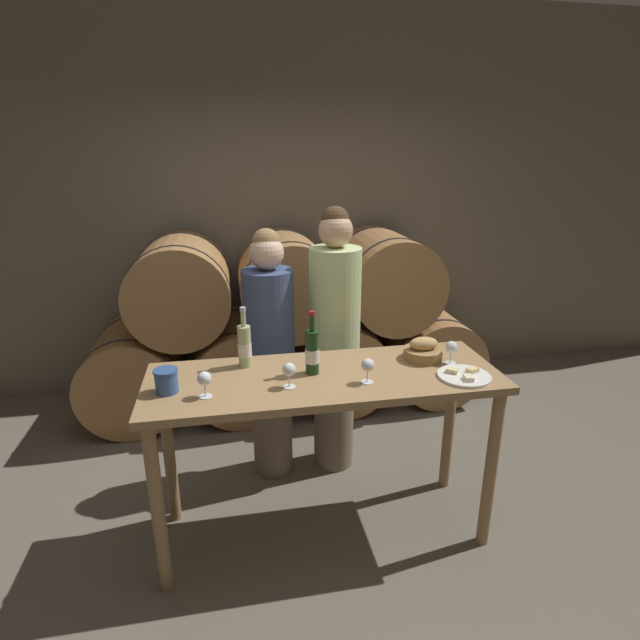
% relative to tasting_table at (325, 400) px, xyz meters
% --- Properties ---
extents(ground_plane, '(10.00, 10.00, 0.00)m').
position_rel_tasting_table_xyz_m(ground_plane, '(0.00, 0.00, -0.82)').
color(ground_plane, '#665E51').
extents(stone_wall_back, '(10.00, 0.12, 3.20)m').
position_rel_tasting_table_xyz_m(stone_wall_back, '(0.00, 2.14, 0.78)').
color(stone_wall_back, '#706656').
rests_on(stone_wall_back, ground_plane).
extents(barrel_stack, '(3.18, 0.89, 1.42)m').
position_rel_tasting_table_xyz_m(barrel_stack, '(0.00, 1.57, -0.16)').
color(barrel_stack, '#9E7042').
rests_on(barrel_stack, ground_plane).
extents(tasting_table, '(1.78, 0.62, 0.96)m').
position_rel_tasting_table_xyz_m(tasting_table, '(0.00, 0.00, 0.00)').
color(tasting_table, '#99754C').
rests_on(tasting_table, ground_plane).
extents(person_left, '(0.31, 0.31, 1.61)m').
position_rel_tasting_table_xyz_m(person_left, '(-0.22, 0.63, 0.01)').
color(person_left, '#756651').
rests_on(person_left, ground_plane).
extents(person_right, '(0.32, 0.32, 1.72)m').
position_rel_tasting_table_xyz_m(person_right, '(0.19, 0.63, 0.07)').
color(person_right, '#756651').
rests_on(person_right, ground_plane).
extents(wine_bottle_red, '(0.07, 0.07, 0.33)m').
position_rel_tasting_table_xyz_m(wine_bottle_red, '(-0.06, 0.03, 0.26)').
color(wine_bottle_red, '#193819').
rests_on(wine_bottle_red, tasting_table).
extents(wine_bottle_white, '(0.07, 0.07, 0.32)m').
position_rel_tasting_table_xyz_m(wine_bottle_white, '(-0.39, 0.19, 0.25)').
color(wine_bottle_white, '#ADBC7F').
rests_on(wine_bottle_white, tasting_table).
extents(blue_crock, '(0.11, 0.11, 0.11)m').
position_rel_tasting_table_xyz_m(blue_crock, '(-0.76, -0.05, 0.20)').
color(blue_crock, '#335693').
rests_on(blue_crock, tasting_table).
extents(bread_basket, '(0.21, 0.21, 0.12)m').
position_rel_tasting_table_xyz_m(bread_basket, '(0.56, 0.10, 0.19)').
color(bread_basket, olive).
rests_on(bread_basket, tasting_table).
extents(cheese_plate, '(0.26, 0.26, 0.04)m').
position_rel_tasting_table_xyz_m(cheese_plate, '(0.68, -0.16, 0.15)').
color(cheese_plate, white).
rests_on(cheese_plate, tasting_table).
extents(wine_glass_far_left, '(0.06, 0.06, 0.12)m').
position_rel_tasting_table_xyz_m(wine_glass_far_left, '(-0.58, -0.13, 0.23)').
color(wine_glass_far_left, white).
rests_on(wine_glass_far_left, tasting_table).
extents(wine_glass_left, '(0.06, 0.06, 0.12)m').
position_rel_tasting_table_xyz_m(wine_glass_left, '(-0.19, -0.10, 0.23)').
color(wine_glass_left, white).
rests_on(wine_glass_left, tasting_table).
extents(wine_glass_center, '(0.06, 0.06, 0.12)m').
position_rel_tasting_table_xyz_m(wine_glass_center, '(0.19, -0.12, 0.23)').
color(wine_glass_center, white).
rests_on(wine_glass_center, tasting_table).
extents(wine_glass_right, '(0.06, 0.06, 0.12)m').
position_rel_tasting_table_xyz_m(wine_glass_right, '(0.68, 0.02, 0.23)').
color(wine_glass_right, white).
rests_on(wine_glass_right, tasting_table).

